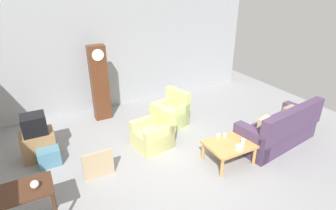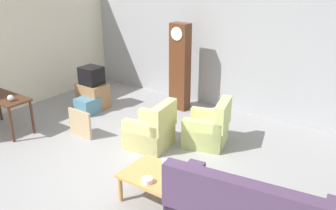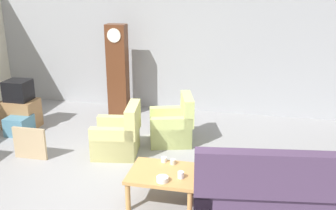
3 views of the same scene
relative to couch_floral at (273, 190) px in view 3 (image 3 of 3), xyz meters
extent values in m
plane|color=gray|center=(-2.32, 0.40, -0.35)|extent=(10.40, 10.40, 0.00)
cube|color=#9EA0A5|center=(-2.32, 4.00, 1.25)|extent=(8.40, 0.16, 3.20)
cube|color=#4C3856|center=(-0.01, 0.07, -0.13)|extent=(2.20, 1.13, 0.44)
cube|color=#4C3856|center=(0.04, -0.29, 0.39)|extent=(2.11, 0.49, 0.60)
cube|color=#4C3856|center=(-0.93, -0.06, -0.01)|extent=(0.36, 0.87, 0.68)
cube|color=#9E8966|center=(0.46, 0.18, 0.27)|extent=(0.37, 0.16, 0.36)
cube|color=#C6B284|center=(-0.49, 0.05, 0.27)|extent=(0.38, 0.21, 0.36)
cube|color=#CCC67A|center=(-2.67, 1.31, -0.15)|extent=(0.87, 0.87, 0.40)
cube|color=#CCC67A|center=(-2.35, 1.36, 0.31)|extent=(0.30, 0.78, 0.52)
cube|color=#CCC67A|center=(-2.71, 1.60, -0.05)|extent=(0.78, 0.28, 0.60)
cube|color=#CCC67A|center=(-2.62, 1.01, -0.05)|extent=(0.78, 0.28, 0.60)
cube|color=#C5D37B|center=(-1.83, 2.02, -0.15)|extent=(0.94, 0.94, 0.40)
cube|color=#C5D37B|center=(-1.52, 2.11, 0.31)|extent=(0.38, 0.78, 0.52)
cube|color=#C5D37B|center=(-1.91, 2.31, -0.05)|extent=(0.77, 0.36, 0.60)
cube|color=#C5D37B|center=(-1.74, 1.73, -0.05)|extent=(0.77, 0.36, 0.60)
cube|color=tan|center=(-1.48, -0.01, 0.08)|extent=(0.96, 0.76, 0.05)
cylinder|color=tan|center=(-1.91, -0.33, -0.15)|extent=(0.07, 0.07, 0.41)
cylinder|color=tan|center=(-1.06, -0.33, -0.15)|extent=(0.07, 0.07, 0.41)
cylinder|color=tan|center=(-1.91, 0.31, -0.15)|extent=(0.07, 0.07, 0.41)
cylinder|color=tan|center=(-1.06, 0.31, -0.15)|extent=(0.07, 0.07, 0.41)
cube|color=#562D19|center=(-3.28, 3.26, 0.68)|extent=(0.44, 0.28, 2.06)
cylinder|color=silver|center=(-3.28, 3.11, 1.49)|extent=(0.30, 0.02, 0.30)
cube|color=#997047|center=(-5.02, 2.08, -0.05)|extent=(0.68, 0.52, 0.60)
cube|color=black|center=(-5.02, 2.08, 0.46)|extent=(0.48, 0.44, 0.42)
cube|color=tan|center=(-4.05, 0.80, -0.07)|extent=(0.60, 0.05, 0.57)
cube|color=teal|center=(-4.87, 1.75, -0.17)|extent=(0.44, 0.47, 0.37)
cylinder|color=white|center=(-1.55, 0.29, 0.14)|extent=(0.08, 0.08, 0.07)
cylinder|color=silver|center=(-1.22, -0.12, 0.15)|extent=(0.09, 0.09, 0.09)
cylinder|color=beige|center=(-1.41, 0.25, 0.14)|extent=(0.08, 0.08, 0.07)
cylinder|color=white|center=(-1.44, -0.26, 0.14)|extent=(0.16, 0.16, 0.07)
camera|label=1|loc=(-4.89, -3.68, 3.25)|focal=29.25mm
camera|label=2|loc=(1.38, -3.68, 3.02)|focal=39.45mm
camera|label=3|loc=(-0.41, -4.63, 2.69)|focal=41.09mm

